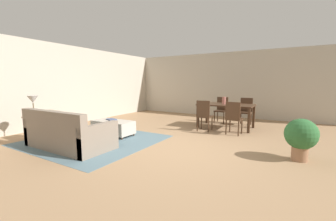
{
  "coord_description": "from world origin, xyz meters",
  "views": [
    {
      "loc": [
        2.24,
        -4.1,
        1.44
      ],
      "look_at": [
        -0.82,
        1.08,
        0.65
      ],
      "focal_mm": 22.8,
      "sensor_mm": 36.0,
      "label": 1
    }
  ],
  "objects_px": {
    "dining_chair_far_left": "(222,108)",
    "dining_chair_far_right": "(246,110)",
    "side_table": "(35,121)",
    "vase_centerpiece": "(224,100)",
    "couch": "(68,135)",
    "potted_plant": "(301,136)",
    "dining_table": "(226,107)",
    "dining_chair_near_left": "(204,114)",
    "ottoman_table": "(113,127)",
    "book_on_ottoman": "(111,119)",
    "table_lamp": "(33,100)",
    "dining_chair_near_right": "(234,116)"
  },
  "relations": [
    {
      "from": "dining_chair_near_right",
      "to": "dining_chair_far_left",
      "type": "bearing_deg",
      "value": 116.55
    },
    {
      "from": "table_lamp",
      "to": "dining_chair_near_left",
      "type": "xyz_separation_m",
      "value": [
        3.32,
        3.1,
        -0.49
      ]
    },
    {
      "from": "dining_table",
      "to": "potted_plant",
      "type": "bearing_deg",
      "value": -47.85
    },
    {
      "from": "book_on_ottoman",
      "to": "potted_plant",
      "type": "relative_size",
      "value": 0.33
    },
    {
      "from": "table_lamp",
      "to": "dining_table",
      "type": "distance_m",
      "value": 5.42
    },
    {
      "from": "couch",
      "to": "dining_chair_near_left",
      "type": "height_order",
      "value": "dining_chair_near_left"
    },
    {
      "from": "dining_chair_far_right",
      "to": "book_on_ottoman",
      "type": "relative_size",
      "value": 3.54
    },
    {
      "from": "couch",
      "to": "table_lamp",
      "type": "relative_size",
      "value": 3.85
    },
    {
      "from": "couch",
      "to": "table_lamp",
      "type": "height_order",
      "value": "table_lamp"
    },
    {
      "from": "dining_chair_far_left",
      "to": "ottoman_table",
      "type": "bearing_deg",
      "value": -120.51
    },
    {
      "from": "dining_chair_far_left",
      "to": "side_table",
      "type": "bearing_deg",
      "value": -125.25
    },
    {
      "from": "side_table",
      "to": "table_lamp",
      "type": "bearing_deg",
      "value": -153.43
    },
    {
      "from": "ottoman_table",
      "to": "side_table",
      "type": "distance_m",
      "value": 1.93
    },
    {
      "from": "dining_chair_far_right",
      "to": "couch",
      "type": "bearing_deg",
      "value": -121.25
    },
    {
      "from": "dining_chair_near_left",
      "to": "dining_chair_far_left",
      "type": "relative_size",
      "value": 1.0
    },
    {
      "from": "dining_table",
      "to": "vase_centerpiece",
      "type": "height_order",
      "value": "vase_centerpiece"
    },
    {
      "from": "couch",
      "to": "dining_chair_near_left",
      "type": "relative_size",
      "value": 2.19
    },
    {
      "from": "side_table",
      "to": "dining_table",
      "type": "xyz_separation_m",
      "value": [
        3.74,
        3.92,
        0.2
      ]
    },
    {
      "from": "ottoman_table",
      "to": "vase_centerpiece",
      "type": "xyz_separation_m",
      "value": [
        2.32,
        2.54,
        0.64
      ]
    },
    {
      "from": "dining_chair_far_left",
      "to": "dining_chair_far_right",
      "type": "bearing_deg",
      "value": 1.3
    },
    {
      "from": "dining_table",
      "to": "dining_chair_far_left",
      "type": "relative_size",
      "value": 1.83
    },
    {
      "from": "dining_chair_near_left",
      "to": "vase_centerpiece",
      "type": "relative_size",
      "value": 3.97
    },
    {
      "from": "dining_table",
      "to": "vase_centerpiece",
      "type": "bearing_deg",
      "value": -158.85
    },
    {
      "from": "dining_chair_near_left",
      "to": "potted_plant",
      "type": "distance_m",
      "value": 2.8
    },
    {
      "from": "side_table",
      "to": "vase_centerpiece",
      "type": "distance_m",
      "value": 5.37
    },
    {
      "from": "side_table",
      "to": "couch",
      "type": "bearing_deg",
      "value": 0.64
    },
    {
      "from": "couch",
      "to": "book_on_ottoman",
      "type": "bearing_deg",
      "value": 93.21
    },
    {
      "from": "side_table",
      "to": "dining_chair_far_right",
      "type": "xyz_separation_m",
      "value": [
        4.19,
        4.76,
        0.05
      ]
    },
    {
      "from": "dining_chair_far_left",
      "to": "vase_centerpiece",
      "type": "relative_size",
      "value": 3.97
    },
    {
      "from": "couch",
      "to": "dining_chair_far_left",
      "type": "bearing_deg",
      "value": 66.63
    },
    {
      "from": "ottoman_table",
      "to": "dining_table",
      "type": "xyz_separation_m",
      "value": [
        2.38,
        2.56,
        0.44
      ]
    },
    {
      "from": "table_lamp",
      "to": "dining_chair_near_left",
      "type": "height_order",
      "value": "table_lamp"
    },
    {
      "from": "side_table",
      "to": "dining_chair_far_left",
      "type": "height_order",
      "value": "dining_chair_far_left"
    },
    {
      "from": "dining_chair_near_right",
      "to": "side_table",
      "type": "bearing_deg",
      "value": -143.65
    },
    {
      "from": "dining_table",
      "to": "book_on_ottoman",
      "type": "distance_m",
      "value": 3.55
    },
    {
      "from": "table_lamp",
      "to": "side_table",
      "type": "bearing_deg",
      "value": 26.57
    },
    {
      "from": "couch",
      "to": "dining_chair_near_left",
      "type": "xyz_separation_m",
      "value": [
        2.01,
        3.08,
        0.23
      ]
    },
    {
      "from": "dining_table",
      "to": "dining_chair_far_left",
      "type": "distance_m",
      "value": 0.93
    },
    {
      "from": "ottoman_table",
      "to": "dining_chair_far_left",
      "type": "distance_m",
      "value": 3.95
    },
    {
      "from": "table_lamp",
      "to": "dining_table",
      "type": "relative_size",
      "value": 0.31
    },
    {
      "from": "couch",
      "to": "potted_plant",
      "type": "relative_size",
      "value": 2.57
    },
    {
      "from": "dining_table",
      "to": "vase_centerpiece",
      "type": "xyz_separation_m",
      "value": [
        -0.06,
        -0.02,
        0.2
      ]
    },
    {
      "from": "dining_table",
      "to": "dining_chair_far_right",
      "type": "distance_m",
      "value": 0.97
    },
    {
      "from": "couch",
      "to": "side_table",
      "type": "relative_size",
      "value": 3.38
    },
    {
      "from": "dining_chair_far_right",
      "to": "vase_centerpiece",
      "type": "bearing_deg",
      "value": -120.66
    },
    {
      "from": "side_table",
      "to": "table_lamp",
      "type": "relative_size",
      "value": 1.14
    },
    {
      "from": "couch",
      "to": "ottoman_table",
      "type": "relative_size",
      "value": 1.77
    },
    {
      "from": "ottoman_table",
      "to": "table_lamp",
      "type": "distance_m",
      "value": 2.06
    },
    {
      "from": "side_table",
      "to": "potted_plant",
      "type": "distance_m",
      "value": 5.99
    },
    {
      "from": "ottoman_table",
      "to": "dining_chair_far_right",
      "type": "bearing_deg",
      "value": 50.25
    }
  ]
}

